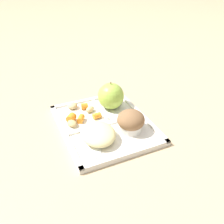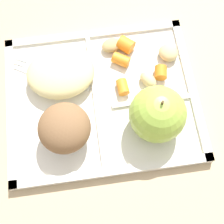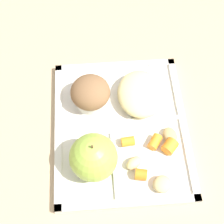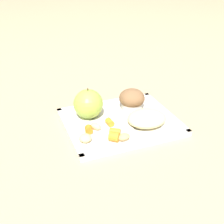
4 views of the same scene
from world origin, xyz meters
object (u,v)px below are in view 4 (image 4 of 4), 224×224
(green_apple, at_px, (88,104))
(bran_muffin, at_px, (132,100))
(plastic_fork, at_px, (157,124))
(lunch_tray, at_px, (120,122))

(green_apple, height_order, bran_muffin, green_apple)
(bran_muffin, bearing_deg, plastic_fork, -76.59)
(lunch_tray, relative_size, plastic_fork, 2.37)
(lunch_tray, height_order, plastic_fork, lunch_tray)
(green_apple, bearing_deg, plastic_fork, -33.97)
(plastic_fork, bearing_deg, bran_muffin, 103.41)
(green_apple, height_order, plastic_fork, green_apple)
(bran_muffin, relative_size, plastic_fork, 0.60)
(lunch_tray, bearing_deg, plastic_fork, -31.95)
(green_apple, xyz_separation_m, bran_muffin, (0.14, 0.00, -0.01))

